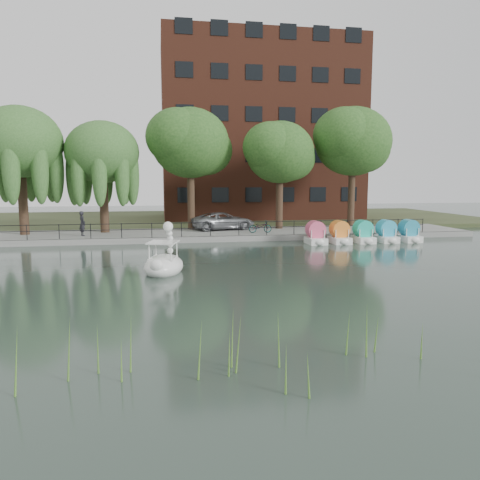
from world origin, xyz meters
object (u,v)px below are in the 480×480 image
object	(u,v)px
pedestrian	(82,222)
bicycle	(260,226)
swan_boat	(164,262)
minivan	(224,220)

from	to	relation	value
pedestrian	bicycle	bearing A→B (deg)	-121.48
bicycle	swan_boat	distance (m)	13.86
pedestrian	swan_boat	xyz separation A→B (m)	(5.49, -12.06, -0.88)
minivan	bicycle	xyz separation A→B (m)	(2.37, -2.52, -0.28)
minivan	swan_boat	world-z (taller)	swan_boat
bicycle	swan_boat	xyz separation A→B (m)	(-7.12, -11.89, -0.39)
pedestrian	swan_boat	distance (m)	13.28
minivan	pedestrian	xyz separation A→B (m)	(-10.24, -2.35, 0.21)
bicycle	pedestrian	distance (m)	12.62
bicycle	swan_boat	size ratio (longest dim) A/B	0.56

